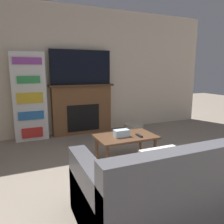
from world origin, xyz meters
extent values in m
cube|color=beige|center=(0.00, 3.77, 1.35)|extent=(6.15, 0.06, 2.70)
cube|color=brown|center=(-0.16, 3.63, 0.52)|extent=(1.28, 0.22, 1.04)
cube|color=black|center=(-0.16, 3.51, 0.37)|extent=(0.71, 0.01, 0.57)
cube|color=#4C331E|center=(-0.16, 3.61, 1.06)|extent=(1.38, 0.28, 0.04)
cube|color=black|center=(-0.16, 3.61, 1.44)|extent=(1.30, 0.03, 0.72)
cube|color=black|center=(-0.16, 3.60, 1.44)|extent=(1.27, 0.01, 0.68)
cube|color=#4C4C51|center=(0.20, 0.60, 0.22)|extent=(2.45, 0.94, 0.44)
cube|color=#4C4C51|center=(-0.94, 0.60, 0.33)|extent=(0.16, 0.94, 0.65)
cube|color=silver|center=(-0.35, 0.50, 0.58)|extent=(0.36, 0.14, 0.28)
cube|color=brown|center=(-0.01, 1.82, 0.41)|extent=(0.88, 0.55, 0.03)
cylinder|color=brown|center=(-0.39, 1.61, 0.20)|extent=(0.05, 0.05, 0.40)
cylinder|color=brown|center=(0.37, 1.61, 0.20)|extent=(0.05, 0.05, 0.40)
cylinder|color=brown|center=(-0.39, 2.03, 0.20)|extent=(0.05, 0.05, 0.40)
cylinder|color=brown|center=(0.37, 2.03, 0.20)|extent=(0.05, 0.05, 0.40)
cube|color=silver|center=(-0.08, 1.82, 0.48)|extent=(0.22, 0.12, 0.10)
cube|color=black|center=(0.16, 1.72, 0.44)|extent=(0.04, 0.15, 0.02)
cube|color=white|center=(-1.22, 3.61, 0.86)|extent=(0.63, 0.26, 1.72)
cube|color=red|center=(-1.22, 3.46, 0.17)|extent=(0.39, 0.03, 0.19)
cube|color=#2D70B7|center=(-1.22, 3.46, 0.52)|extent=(0.47, 0.03, 0.16)
cube|color=gold|center=(-1.22, 3.46, 0.86)|extent=(0.47, 0.03, 0.20)
cube|color=green|center=(-1.22, 3.46, 1.20)|extent=(0.41, 0.03, 0.14)
cube|color=purple|center=(-1.22, 3.46, 1.55)|extent=(0.52, 0.03, 0.13)
cylinder|color=#BCB29E|center=(0.91, 3.23, 0.10)|extent=(0.43, 0.43, 0.19)
camera|label=1|loc=(-1.43, -0.94, 1.39)|focal=35.00mm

